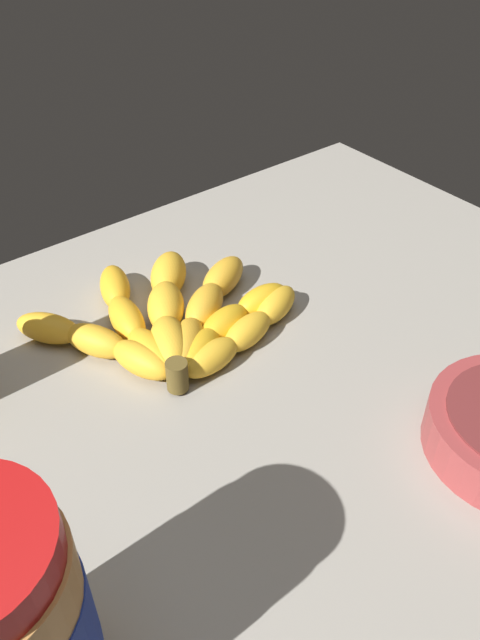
{
  "coord_description": "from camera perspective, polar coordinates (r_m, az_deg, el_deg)",
  "views": [
    {
      "loc": [
        -28.18,
        -30.59,
        41.37
      ],
      "look_at": [
        -1.24,
        4.04,
        5.3
      ],
      "focal_mm": 35.8,
      "sensor_mm": 36.0,
      "label": 1
    }
  ],
  "objects": [
    {
      "name": "banana_bunch",
      "position": [
        0.63,
        -5.69,
        0.03
      ],
      "size": [
        26.48,
        20.45,
        3.69
      ],
      "color": "gold",
      "rests_on": "ground_plane"
    },
    {
      "name": "ground_plane",
      "position": [
        0.6,
        3.31,
        -7.0
      ],
      "size": [
        83.01,
        67.68,
        4.41
      ],
      "primitive_type": "cube",
      "color": "gray"
    }
  ]
}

